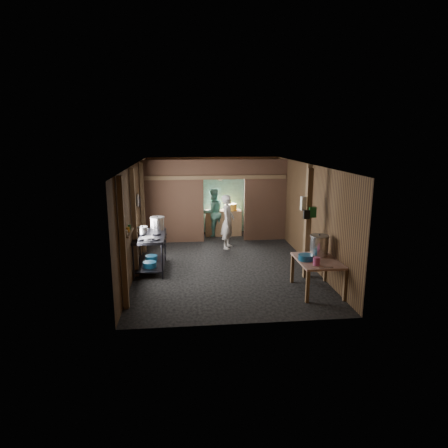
{
  "coord_description": "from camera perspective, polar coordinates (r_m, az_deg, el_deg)",
  "views": [
    {
      "loc": [
        -1.01,
        -9.87,
        3.32
      ],
      "look_at": [
        0.0,
        -0.2,
        1.1
      ],
      "focal_mm": 31.2,
      "sensor_mm": 36.0,
      "label": 1
    }
  ],
  "objects": [
    {
      "name": "cross_beam",
      "position": [
        12.13,
        -1.16,
        6.84
      ],
      "size": [
        4.4,
        0.12,
        0.12
      ],
      "primitive_type": "cube",
      "color": "#846042",
      "rests_on": "wall_left"
    },
    {
      "name": "ceiling",
      "position": [
        9.95,
        -0.12,
        8.71
      ],
      "size": [
        4.5,
        7.0,
        0.0
      ],
      "primitive_type": "cube",
      "color": "#2E2D2D",
      "rests_on": "ground"
    },
    {
      "name": "stock_pot",
      "position": [
        8.86,
        13.76,
        -3.13
      ],
      "size": [
        0.54,
        0.54,
        0.49
      ],
      "primitive_type": null,
      "rotation": [
        0.0,
        0.0,
        -0.39
      ],
      "color": "silver",
      "rests_on": "prep_table"
    },
    {
      "name": "bag_green",
      "position": [
        9.17,
        12.8,
        1.72
      ],
      "size": [
        0.16,
        0.12,
        0.24
      ],
      "primitive_type": "cube",
      "color": "#155E25",
      "rests_on": "post_free"
    },
    {
      "name": "partition_right",
      "position": [
        12.51,
        6.06,
        3.49
      ],
      "size": [
        1.35,
        0.1,
        2.6
      ],
      "primitive_type": "cube",
      "color": "brown",
      "rests_on": "floor"
    },
    {
      "name": "stove_pot_large",
      "position": [
        10.25,
        -9.73,
        0.02
      ],
      "size": [
        0.45,
        0.45,
        0.37
      ],
      "primitive_type": null,
      "rotation": [
        0.0,
        0.0,
        -0.24
      ],
      "color": "silver",
      "rests_on": "gas_range"
    },
    {
      "name": "stove_saucepan",
      "position": [
        10.21,
        -11.64,
        -0.74
      ],
      "size": [
        0.19,
        0.19,
        0.11
      ],
      "primitive_type": "cylinder",
      "rotation": [
        0.0,
        0.0,
        -0.12
      ],
      "color": "silver",
      "rests_on": "gas_range"
    },
    {
      "name": "back_counter",
      "position": [
        13.21,
        -0.12,
        0.2
      ],
      "size": [
        1.2,
        0.5,
        0.85
      ],
      "primitive_type": "cube",
      "color": "#846042",
      "rests_on": "floor"
    },
    {
      "name": "post_left_b",
      "position": [
        9.37,
        -12.99,
        0.07
      ],
      "size": [
        0.1,
        0.12,
        2.6
      ],
      "primitive_type": "cube",
      "color": "#846042",
      "rests_on": "floor"
    },
    {
      "name": "wall_front",
      "position": [
        6.76,
        2.91,
        -4.54
      ],
      "size": [
        4.5,
        0.0,
        2.6
      ],
      "primitive_type": "cube",
      "color": "brown",
      "rests_on": "ground"
    },
    {
      "name": "jar_white",
      "position": [
        7.83,
        -14.16,
        -1.24
      ],
      "size": [
        0.07,
        0.07,
        0.1
      ],
      "primitive_type": "cylinder",
      "color": "silver",
      "rests_on": "wall_shelf"
    },
    {
      "name": "cook",
      "position": [
        11.59,
        0.57,
        0.33
      ],
      "size": [
        0.57,
        0.69,
        1.61
      ],
      "primitive_type": "imported",
      "rotation": [
        0.0,
        0.0,
        1.22
      ],
      "color": "beige",
      "rests_on": "floor"
    },
    {
      "name": "partition_left",
      "position": [
        12.25,
        -7.36,
        3.25
      ],
      "size": [
        1.85,
        0.1,
        2.6
      ],
      "primitive_type": "cube",
      "color": "brown",
      "rests_on": "floor"
    },
    {
      "name": "knife",
      "position": [
        8.14,
        14.72,
        -6.22
      ],
      "size": [
        0.3,
        0.05,
        0.01
      ],
      "primitive_type": "cube",
      "rotation": [
        0.0,
        0.0,
        -0.05
      ],
      "color": "silver",
      "rests_on": "prep_table"
    },
    {
      "name": "yellow_tub",
      "position": [
        13.13,
        1.0,
        2.51
      ],
      "size": [
        0.4,
        0.4,
        0.22
      ],
      "primitive_type": "cylinder",
      "color": "gold",
      "rests_on": "back_counter"
    },
    {
      "name": "wall_left",
      "position": [
        10.16,
        -12.85,
        1.06
      ],
      "size": [
        0.0,
        7.0,
        2.6
      ],
      "primitive_type": "cube",
      "color": "brown",
      "rests_on": "ground"
    },
    {
      "name": "jar_green",
      "position": [
        8.29,
        -13.72,
        -0.45
      ],
      "size": [
        0.06,
        0.06,
        0.1
      ],
      "primitive_type": "cylinder",
      "color": "#155E25",
      "rests_on": "wall_shelf"
    },
    {
      "name": "wall_clock",
      "position": [
        13.41,
        -0.53,
        6.78
      ],
      "size": [
        0.2,
        0.03,
        0.2
      ],
      "primitive_type": "cylinder",
      "rotation": [
        1.57,
        0.0,
        0.0
      ],
      "color": "silver",
      "rests_on": "wall_back"
    },
    {
      "name": "wash_basin",
      "position": [
        8.52,
        11.91,
        -4.81
      ],
      "size": [
        0.43,
        0.43,
        0.12
      ],
      "primitive_type": "cylinder",
      "rotation": [
        0.0,
        0.0,
        -0.4
      ],
      "color": "#16537C",
      "rests_on": "prep_table"
    },
    {
      "name": "worker_back",
      "position": [
        13.01,
        -1.61,
        1.7
      ],
      "size": [
        0.95,
        0.85,
        1.61
      ],
      "primitive_type": "imported",
      "rotation": [
        0.0,
        0.0,
        3.52
      ],
      "color": "#579B89",
      "rests_on": "floor"
    },
    {
      "name": "pan_lid_small",
      "position": [
        10.89,
        -12.22,
        3.21
      ],
      "size": [
        0.03,
        0.3,
        0.3
      ],
      "primitive_type": "cylinder",
      "rotation": [
        0.0,
        1.57,
        0.0
      ],
      "color": "black",
      "rests_on": "wall_left"
    },
    {
      "name": "pink_bucket",
      "position": [
        8.24,
        13.4,
        -5.33
      ],
      "size": [
        0.16,
        0.16,
        0.17
      ],
      "primitive_type": "cylinder",
      "rotation": [
        0.0,
        0.0,
        -0.14
      ],
      "color": "#B34275",
      "rests_on": "prep_table"
    },
    {
      "name": "bag_white",
      "position": [
        9.23,
        11.87,
        2.97
      ],
      "size": [
        0.22,
        0.15,
        0.32
      ],
      "primitive_type": "cube",
      "color": "silver",
      "rests_on": "post_free"
    },
    {
      "name": "jar_yellow",
      "position": [
        8.07,
        -13.92,
        -0.81
      ],
      "size": [
        0.08,
        0.08,
        0.1
      ],
      "primitive_type": "cylinder",
      "color": "gold",
      "rests_on": "wall_shelf"
    },
    {
      "name": "post_right",
      "position": [
        10.38,
        12.06,
        1.35
      ],
      "size": [
        0.1,
        0.12,
        2.6
      ],
      "primitive_type": "cube",
      "color": "#846042",
      "rests_on": "floor"
    },
    {
      "name": "wall_shelf",
      "position": [
        8.09,
        -13.89,
        -1.26
      ],
      "size": [
        0.14,
        0.8,
        0.03
      ],
      "primitive_type": "cube",
      "color": "#846042",
      "rests_on": "wall_left"
    },
    {
      "name": "post_free",
      "position": [
        9.26,
        12.18,
        -0.04
      ],
      "size": [
        0.12,
        0.12,
        2.6
      ],
      "primitive_type": "cube",
      "color": "#846042",
      "rests_on": "floor"
    },
    {
      "name": "turquoise_panel",
      "position": [
        13.51,
        -1.6,
        4.04
      ],
      "size": [
        4.4,
        0.06,
        2.5
      ],
      "primitive_type": "cube",
      "color": "#7FC1B8",
      "rests_on": "wall_back"
    },
    {
      "name": "stove_pot_med",
      "position": [
        9.86,
        -11.84,
        -1.01
      ],
      "size": [
        0.31,
        0.31,
        0.22
      ],
      "primitive_type": null,
      "rotation": [
        0.0,
        0.0,
        -0.23
      ],
      "color": "silver",
      "rests_on": "gas_range"
    },
    {
      "name": "prep_table",
      "position": [
        8.74,
        13.5,
        -7.34
      ],
      "size": [
        0.88,
        1.21,
        0.71
      ],
      "primitive_type": null,
      "color": "tan",
      "rests_on": "floor"
    },
    {
      "name": "wall_right",
      "position": [
        10.59,
        12.09,
        1.57
      ],
      "size": [
        0.0,
        7.0,
        2.6
      ],
      "primitive_type": "cube",
      "color": "brown",
      "rests_on": "ground"
    },
    {
      "name": "post_left_c",
      "position": [
        11.32,
        -11.8,
        2.3
      ],
      "size": [
        0.1,
        0.12,
        2.6
      ],
      "primitive_type": "cube",
      "color": "#846042",
      "rests_on": "floor"
    },
    {
      "name": "blue_tub_front",
      "position": [
        9.71,
        -10.85,
        -5.85
      ],
      "size": [
        0.33,
        0.33,
        0.14
      ],
      "primitive_type": "cylinder",
      "color": "#16537C",
      "rests_on": "gas_range"
    },
    {
      "name": "bag_black",
      "position": [
        9.11,
        11.99,
        1.38
      ],
      "size": [
        0.14,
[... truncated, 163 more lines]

